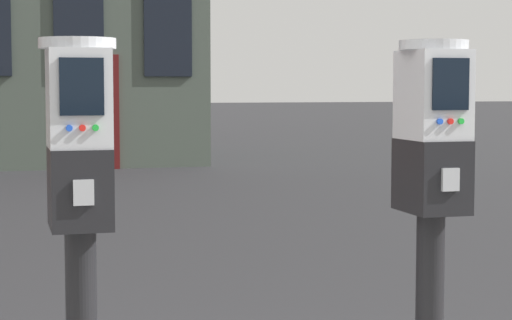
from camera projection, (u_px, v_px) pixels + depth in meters
parking_meter_near_kerb at (80, 205)px, 2.62m from camera, size 0.22×0.25×1.52m
parking_meter_twin_adjacent at (432, 192)px, 2.91m from camera, size 0.22×0.25×1.53m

